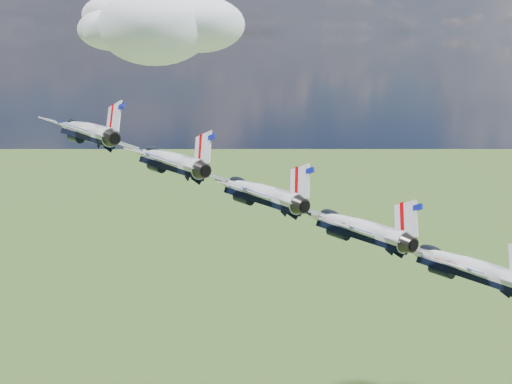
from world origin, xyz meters
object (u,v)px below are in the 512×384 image
jet_0 (85,131)px  jet_1 (167,160)px  jet_3 (353,227)px  jet_2 (256,192)px  jet_4 (459,265)px

jet_0 → jet_1: 11.41m
jet_1 → jet_3: (14.19, -16.92, -5.74)m
jet_2 → jet_1: bearing=122.3°
jet_2 → jet_0: bearing=122.3°
jet_3 → jet_4: bearing=-57.7°
jet_0 → jet_1: bearing=-57.7°
jet_2 → jet_4: 22.82m
jet_1 → jet_2: size_ratio=1.00×
jet_4 → jet_3: bearing=122.3°
jet_1 → jet_4: 34.23m
jet_3 → jet_2: bearing=122.3°
jet_3 → jet_4: jet_3 is taller
jet_0 → jet_3: (21.29, -25.38, -8.61)m
jet_2 → jet_3: (7.10, -8.46, -2.87)m
jet_1 → jet_3: size_ratio=1.00×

